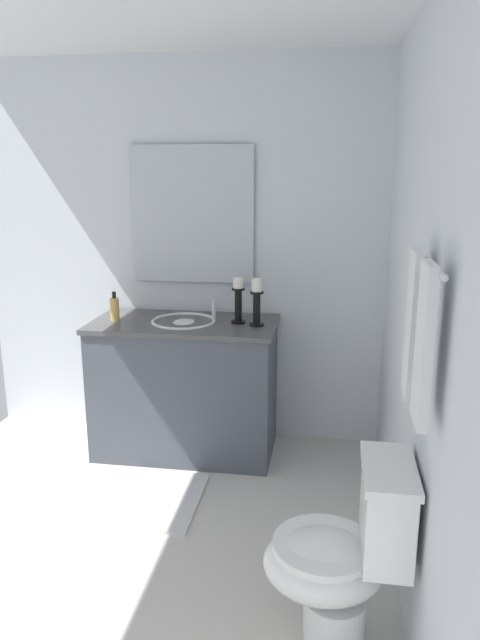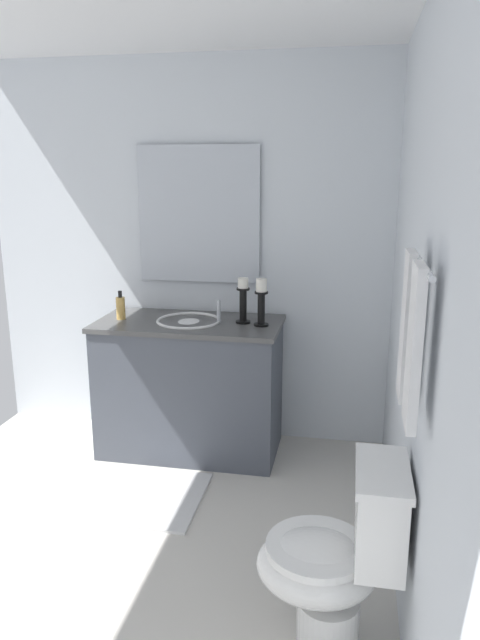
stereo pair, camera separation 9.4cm
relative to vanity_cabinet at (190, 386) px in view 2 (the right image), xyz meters
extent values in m
cube|color=beige|center=(1.24, -0.09, -0.44)|extent=(3.12, 2.67, 0.02)
cube|color=silver|center=(1.24, 1.25, 0.80)|extent=(3.12, 0.04, 2.45)
cube|color=silver|center=(-0.33, -0.09, 0.80)|extent=(0.04, 2.67, 2.45)
cube|color=#474C56|center=(0.00, 0.00, -0.02)|extent=(0.55, 1.11, 0.83)
cube|color=#4C4C4C|center=(0.00, 0.00, 0.41)|extent=(0.58, 1.14, 0.03)
sphere|color=black|center=(-0.10, -0.57, 0.03)|extent=(0.02, 0.02, 0.02)
sphere|color=black|center=(0.10, -0.57, 0.03)|extent=(0.02, 0.02, 0.02)
ellipsoid|color=white|center=(0.00, 0.00, 0.38)|extent=(0.38, 0.30, 0.11)
torus|color=white|center=(0.00, 0.00, 0.43)|extent=(0.40, 0.40, 0.02)
cylinder|color=silver|center=(0.00, 0.19, 0.50)|extent=(0.02, 0.02, 0.14)
cube|color=silver|center=(-0.28, 0.00, 1.06)|extent=(0.02, 0.79, 0.86)
cylinder|color=black|center=(0.02, 0.45, 0.43)|extent=(0.09, 0.09, 0.01)
cylinder|color=black|center=(0.02, 0.45, 0.53)|extent=(0.04, 0.04, 0.20)
cylinder|color=black|center=(0.02, 0.45, 0.63)|extent=(0.08, 0.08, 0.01)
cylinder|color=white|center=(0.02, 0.45, 0.67)|extent=(0.06, 0.06, 0.08)
cylinder|color=black|center=(-0.03, 0.34, 0.43)|extent=(0.09, 0.09, 0.01)
cylinder|color=black|center=(-0.03, 0.34, 0.53)|extent=(0.04, 0.04, 0.21)
cylinder|color=black|center=(-0.03, 0.34, 0.64)|extent=(0.08, 0.08, 0.01)
cylinder|color=white|center=(-0.03, 0.34, 0.67)|extent=(0.06, 0.06, 0.06)
cylinder|color=#E5B259|center=(0.02, -0.43, 0.50)|extent=(0.06, 0.06, 0.14)
cylinder|color=black|center=(0.02, -0.43, 0.59)|extent=(0.02, 0.02, 0.04)
cylinder|color=white|center=(1.47, 0.95, -0.34)|extent=(0.24, 0.24, 0.18)
ellipsoid|color=white|center=(1.47, 0.90, -0.11)|extent=(0.38, 0.46, 0.24)
cylinder|color=white|center=(1.47, 0.90, -0.03)|extent=(0.39, 0.39, 0.03)
cube|color=white|center=(1.47, 1.12, 0.13)|extent=(0.36, 0.17, 0.32)
cube|color=white|center=(1.47, 1.12, 0.31)|extent=(0.38, 0.19, 0.03)
cylinder|color=silver|center=(1.53, 1.19, 1.06)|extent=(0.56, 0.02, 0.02)
cube|color=white|center=(1.39, 1.17, 0.82)|extent=(0.16, 0.03, 0.52)
cube|color=white|center=(1.67, 1.17, 0.83)|extent=(0.18, 0.03, 0.50)
cube|color=silver|center=(0.62, 0.00, -0.42)|extent=(0.60, 0.44, 0.02)
camera|label=1|loc=(3.44, 0.89, 1.35)|focal=33.36mm
camera|label=2|loc=(3.42, 0.98, 1.35)|focal=33.36mm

